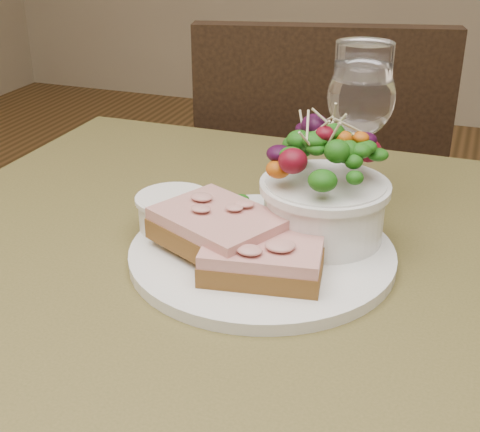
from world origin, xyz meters
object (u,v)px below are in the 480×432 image
(dinner_plate, at_px, (262,253))
(sandwich_back, at_px, (219,228))
(sandwich_front, at_px, (263,257))
(wine_glass, at_px, (361,102))
(salad_bowl, at_px, (325,184))
(chair_far, at_px, (310,297))
(cafe_table, at_px, (243,358))
(ramekin, at_px, (174,210))

(dinner_plate, distance_m, sandwich_back, 0.05)
(sandwich_front, height_order, wine_glass, wine_glass)
(salad_bowl, bearing_deg, chair_far, 103.80)
(cafe_table, relative_size, sandwich_front, 6.56)
(chair_far, xyz_separation_m, ramekin, (-0.01, -0.63, 0.49))
(wine_glass, bearing_deg, dinner_plate, -109.50)
(cafe_table, height_order, ramekin, ramekin)
(cafe_table, height_order, salad_bowl, salad_bowl)
(wine_glass, bearing_deg, salad_bowl, -94.14)
(cafe_table, relative_size, chair_far, 0.89)
(cafe_table, height_order, sandwich_back, sandwich_back)
(dinner_plate, distance_m, wine_glass, 0.21)
(chair_far, distance_m, sandwich_front, 0.85)
(chair_far, height_order, sandwich_back, chair_far)
(sandwich_front, xyz_separation_m, ramekin, (-0.12, 0.06, 0.00))
(sandwich_front, distance_m, wine_glass, 0.24)
(chair_far, distance_m, dinner_plate, 0.80)
(sandwich_front, xyz_separation_m, wine_glass, (0.04, 0.21, 0.10))
(sandwich_front, xyz_separation_m, salad_bowl, (0.04, 0.09, 0.04))
(sandwich_back, height_order, salad_bowl, salad_bowl)
(dinner_plate, height_order, sandwich_front, sandwich_front)
(sandwich_front, bearing_deg, chair_far, 90.12)
(wine_glass, bearing_deg, sandwich_back, -117.81)
(sandwich_back, height_order, wine_glass, wine_glass)
(ramekin, bearing_deg, dinner_plate, -7.20)
(salad_bowl, relative_size, wine_glass, 0.73)
(cafe_table, distance_m, wine_glass, 0.31)
(sandwich_back, relative_size, salad_bowl, 1.17)
(salad_bowl, bearing_deg, ramekin, -167.81)
(sandwich_back, bearing_deg, wine_glass, 88.01)
(sandwich_front, height_order, sandwich_back, sandwich_back)
(ramekin, height_order, salad_bowl, salad_bowl)
(cafe_table, xyz_separation_m, dinner_plate, (0.01, 0.03, 0.11))
(sandwich_back, bearing_deg, sandwich_front, 0.93)
(chair_far, bearing_deg, wine_glass, 94.13)
(chair_far, distance_m, wine_glass, 0.77)
(chair_far, xyz_separation_m, wine_glass, (0.16, -0.48, 0.58))
(sandwich_back, bearing_deg, chair_far, 120.82)
(salad_bowl, bearing_deg, cafe_table, -125.70)
(dinner_plate, xyz_separation_m, sandwich_back, (-0.04, -0.02, 0.03))
(salad_bowl, bearing_deg, wine_glass, 85.86)
(ramekin, xyz_separation_m, salad_bowl, (0.15, 0.03, 0.04))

